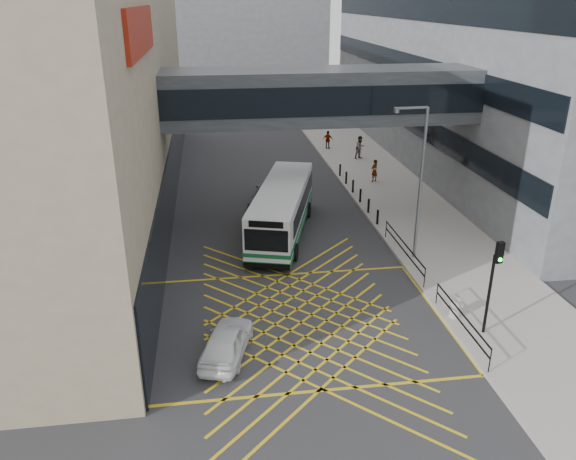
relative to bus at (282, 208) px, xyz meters
name	(u,v)px	position (x,y,z in m)	size (l,w,h in m)	color
ground	(301,322)	(-0.48, -9.72, -1.57)	(120.00, 120.00, 0.00)	#333335
building_right	(549,34)	(23.50, 14.28, 8.43)	(24.09, 44.00, 20.00)	slate
building_far	(215,28)	(-2.48, 50.28, 7.43)	(28.00, 16.00, 18.00)	slate
skybridge	(320,96)	(2.52, 2.28, 5.93)	(20.00, 4.10, 3.00)	#393E43
pavement	(395,196)	(8.52, 5.28, -1.49)	(6.00, 54.00, 0.16)	#A49F96
box_junction	(301,322)	(-0.48, -9.72, -1.56)	(12.00, 9.00, 0.01)	gold
bus	(282,208)	(0.00, 0.00, 0.00)	(5.18, 10.67, 2.92)	silver
car_white	(226,341)	(-3.68, -11.65, -0.92)	(1.65, 4.03, 1.28)	white
car_dark	(263,214)	(-0.99, 1.30, -0.78)	(1.96, 5.00, 1.56)	black
car_silver	(270,193)	(-0.14, 5.16, -0.79)	(2.12, 5.01, 1.56)	gray
traffic_light	(494,275)	(6.71, -11.81, 1.25)	(0.31, 0.48, 4.08)	black
street_lamp	(418,175)	(6.17, -4.47, 3.06)	(1.78, 0.33, 7.84)	slate
litter_bin	(455,308)	(6.00, -10.39, -1.00)	(0.47, 0.47, 0.81)	#ADA89E
kerb_railings	(427,276)	(5.67, -7.94, -0.69)	(0.05, 12.54, 1.00)	black
bollards	(357,191)	(5.77, 5.28, -0.96)	(0.14, 10.14, 0.90)	black
pedestrian_a	(374,171)	(7.93, 8.55, -0.59)	(0.65, 0.46, 1.63)	gray
pedestrian_b	(360,147)	(8.53, 14.88, -0.45)	(0.93, 0.54, 1.90)	gray
pedestrian_c	(328,140)	(6.55, 18.54, -0.61)	(0.94, 0.45, 1.59)	gray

